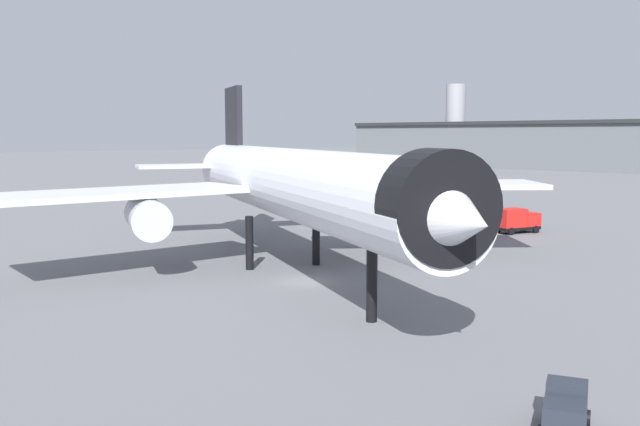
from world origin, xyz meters
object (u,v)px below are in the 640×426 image
at_px(service_truck_front, 517,220).
at_px(baggage_tug_wing, 566,410).
at_px(traffic_cone_near_nose, 396,223).
at_px(airliner_near_gate, 291,185).

xyz_separation_m(service_truck_front, baggage_tug_wing, (33.95, -46.44, -0.62)).
height_order(service_truck_front, traffic_cone_near_nose, service_truck_front).
distance_m(service_truck_front, baggage_tug_wing, 57.53).
bearing_deg(service_truck_front, baggage_tug_wing, -129.62).
height_order(service_truck_front, baggage_tug_wing, service_truck_front).
distance_m(airliner_near_gate, service_truck_front, 35.95).
bearing_deg(traffic_cone_near_nose, baggage_tug_wing, -39.79).
bearing_deg(service_truck_front, traffic_cone_near_nose, 128.82).
relative_size(service_truck_front, baggage_tug_wing, 1.65).
height_order(airliner_near_gate, service_truck_front, airliner_near_gate).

